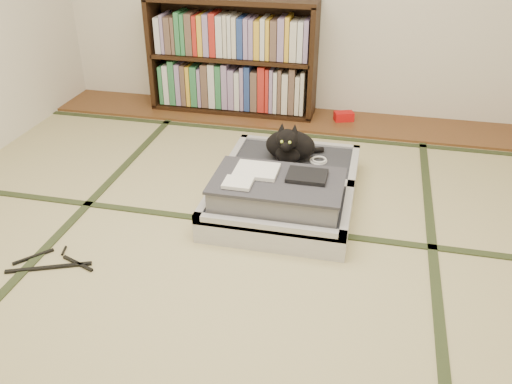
# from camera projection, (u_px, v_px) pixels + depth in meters

# --- Properties ---
(floor) EXTENTS (4.50, 4.50, 0.00)m
(floor) POSITION_uv_depth(u_px,v_px,m) (231.00, 267.00, 2.73)
(floor) COLOR tan
(floor) RESTS_ON ground
(wood_strip) EXTENTS (4.00, 0.50, 0.02)m
(wood_strip) POSITION_uv_depth(u_px,v_px,m) (295.00, 119.00, 4.42)
(wood_strip) COLOR brown
(wood_strip) RESTS_ON ground
(red_item) EXTENTS (0.17, 0.14, 0.07)m
(red_item) POSITION_uv_depth(u_px,v_px,m) (344.00, 116.00, 4.34)
(red_item) COLOR red
(red_item) RESTS_ON wood_strip
(tatami_borders) EXTENTS (4.00, 4.50, 0.01)m
(tatami_borders) POSITION_uv_depth(u_px,v_px,m) (253.00, 216.00, 3.15)
(tatami_borders) COLOR #2D381E
(tatami_borders) RESTS_ON ground
(bookcase) EXTENTS (1.35, 0.31, 0.92)m
(bookcase) POSITION_uv_depth(u_px,v_px,m) (232.00, 59.00, 4.36)
(bookcase) COLOR black
(bookcase) RESTS_ON wood_strip
(suitcase) EXTENTS (0.81, 1.08, 0.32)m
(suitcase) POSITION_uv_depth(u_px,v_px,m) (284.00, 189.00, 3.20)
(suitcase) COLOR silver
(suitcase) RESTS_ON floor
(cat) EXTENTS (0.36, 0.36, 0.29)m
(cat) POSITION_uv_depth(u_px,v_px,m) (290.00, 146.00, 3.37)
(cat) COLOR black
(cat) RESTS_ON suitcase
(cable_coil) EXTENTS (0.11, 0.11, 0.03)m
(cable_coil) POSITION_uv_depth(u_px,v_px,m) (319.00, 160.00, 3.41)
(cable_coil) COLOR white
(cable_coil) RESTS_ON suitcase
(hanger) EXTENTS (0.43, 0.27, 0.01)m
(hanger) POSITION_uv_depth(u_px,v_px,m) (52.00, 263.00, 2.75)
(hanger) COLOR black
(hanger) RESTS_ON floor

